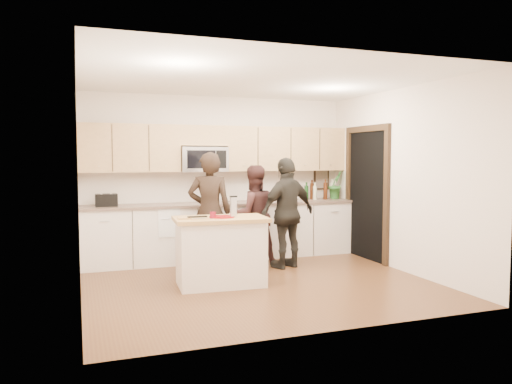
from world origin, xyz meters
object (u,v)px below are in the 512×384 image
object	(u,v)px
island	(221,251)
toaster	(106,200)
woman_center	(253,215)
woman_left	(210,212)
woman_right	(287,213)

from	to	relation	value
island	toaster	xyz separation A→B (m)	(-1.34, 1.61, 0.58)
island	woman_center	bearing A→B (deg)	55.96
woman_left	woman_center	xyz separation A→B (m)	(0.76, 0.20, -0.10)
toaster	woman_left	xyz separation A→B (m)	(1.42, -0.74, -0.15)
island	woman_left	size ratio (longest dim) A/B	0.71
island	woman_left	xyz separation A→B (m)	(0.08, 0.87, 0.43)
toaster	woman_left	size ratio (longest dim) A/B	0.18
woman_right	island	bearing A→B (deg)	10.68
woman_left	island	bearing A→B (deg)	103.54
woman_left	woman_center	size ratio (longest dim) A/B	1.13
woman_center	woman_left	bearing A→B (deg)	16.96
toaster	woman_right	distance (m)	2.76
woman_left	woman_right	size ratio (longest dim) A/B	1.05
island	toaster	bearing A→B (deg)	133.82
island	woman_right	distance (m)	1.46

